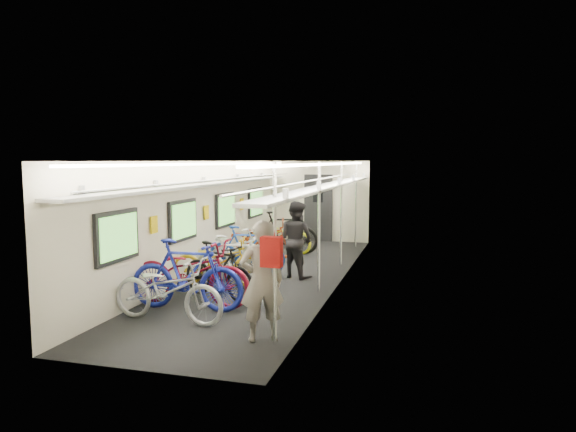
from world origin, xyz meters
The scene contains 15 objects.
train_car_shell centered at (-0.36, 0.71, 1.66)m, with size 10.00×10.00×10.00m.
bicycle_0 centered at (-0.57, -3.29, 0.49)m, with size 0.65×1.87×0.98m, color #AEAEB3.
bicycle_1 centered at (-0.57, -2.67, 0.58)m, with size 0.55×1.93×1.16m, color #1A249D.
bicycle_2 centered at (-0.64, -2.39, 0.56)m, with size 0.74×2.13×1.12m, color maroon.
bicycle_3 centered at (-0.35, -1.90, 0.50)m, with size 0.47×1.67×1.00m, color black.
bicycle_4 centered at (-0.71, -1.05, 0.48)m, with size 0.63×1.81×0.95m, color gold.
bicycle_5 centered at (-0.41, -0.94, 0.49)m, with size 0.46×1.64×0.98m, color silver.
bicycle_6 centered at (-0.78, -0.06, 0.53)m, with size 0.70×2.01×1.06m, color silver.
bicycle_7 centered at (-0.58, 0.17, 0.51)m, with size 0.48×1.71×1.03m, color #1C46AD.
bicycle_8 centered at (-0.76, 1.89, 0.50)m, with size 0.66×1.89×0.99m, color #9D3411.
bicycle_9 centered at (-0.44, 2.51, 0.56)m, with size 0.53×1.86×1.12m, color black.
bicycle_10 centered at (-0.54, 2.75, 0.46)m, with size 0.61×1.74×0.91m, color #CFD113.
passenger_near centered at (1.04, -3.69, 0.82)m, with size 0.60×0.39×1.63m, color gray.
passenger_mid centered at (0.55, 0.08, 0.79)m, with size 0.77×0.60×1.59m, color black.
backpack centered at (1.27, -4.02, 1.28)m, with size 0.26×0.14×0.38m, color red.
Camera 1 is at (3.11, -10.04, 2.41)m, focal length 32.00 mm.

